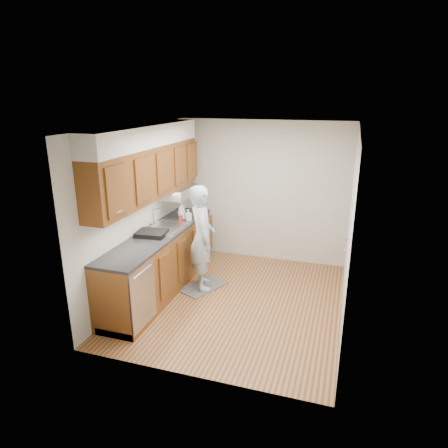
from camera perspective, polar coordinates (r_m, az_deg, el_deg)
name	(u,v)px	position (r m, az deg, el deg)	size (l,w,h in m)	color
floor	(236,300)	(6.01, 1.72, -10.84)	(3.50, 3.50, 0.00)	#9C6C3B
ceiling	(238,127)	(5.28, 1.98, 13.67)	(3.50, 3.50, 0.00)	white
wall_left	(140,211)	(6.08, -11.88, 1.88)	(0.02, 3.50, 2.50)	beige
wall_right	(350,230)	(5.33, 17.55, -0.88)	(0.02, 3.50, 2.50)	beige
wall_back	(264,192)	(7.16, 5.72, 4.59)	(3.00, 0.02, 2.50)	beige
counter	(161,260)	(6.19, -9.01, -5.12)	(0.64, 2.80, 1.30)	brown
upper_cabinets	(149,164)	(5.89, -10.66, 8.42)	(0.47, 2.80, 1.21)	brown
closet_door	(348,239)	(5.68, 17.27, -2.09)	(0.02, 1.22, 2.05)	white
floor_mat	(203,286)	(6.40, -3.02, -8.88)	(0.44, 0.74, 0.01)	slate
person	(202,231)	(6.04, -3.17, -0.99)	(0.65, 0.43, 1.84)	#A1B8C4
soap_bottle_a	(182,211)	(6.55, -6.06, 1.89)	(0.12, 0.12, 0.30)	silver
soap_bottle_b	(188,215)	(6.51, -5.12, 1.28)	(0.08, 0.09, 0.19)	silver
soap_bottle_c	(182,211)	(6.76, -6.08, 1.83)	(0.14, 0.14, 0.18)	silver
soda_can	(181,219)	(6.42, -6.21, 0.71)	(0.07, 0.07, 0.12)	#AE2B1D
steel_can	(183,215)	(6.65, -5.92, 1.34)	(0.07, 0.07, 0.13)	#A5A5AA
dish_rack	(151,233)	(5.91, -10.32, -1.32)	(0.42, 0.35, 0.07)	black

